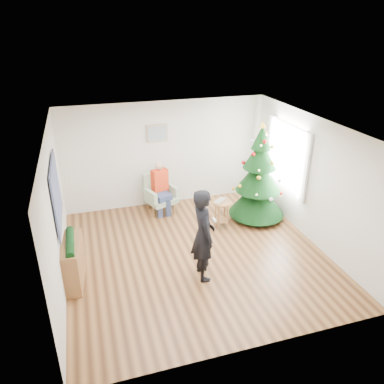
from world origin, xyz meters
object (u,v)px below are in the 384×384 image
object	(u,v)px
stool	(222,214)
christmas_tree	(259,177)
console	(73,262)
armchair	(160,198)
standing_man	(203,235)

from	to	relation	value
stool	christmas_tree	bearing A→B (deg)	11.76
stool	console	distance (m)	3.37
armchair	standing_man	bearing A→B (deg)	-105.71
standing_man	console	xyz separation A→B (m)	(-2.24, 0.51, -0.47)
christmas_tree	console	distance (m)	4.38
standing_man	console	world-z (taller)	standing_man
christmas_tree	stool	xyz separation A→B (m)	(-0.95, -0.20, -0.72)
armchair	stool	bearing A→B (deg)	-65.99
christmas_tree	stool	world-z (taller)	christmas_tree
standing_man	console	distance (m)	2.35
standing_man	console	size ratio (longest dim) A/B	1.74
christmas_tree	standing_man	size ratio (longest dim) A/B	1.34
christmas_tree	armchair	bearing A→B (deg)	154.38
stool	standing_man	xyz separation A→B (m)	(-0.96, -1.55, 0.54)
christmas_tree	console	size ratio (longest dim) A/B	2.33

